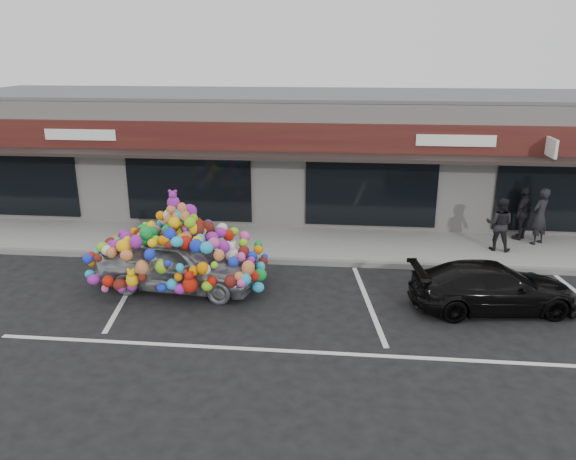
# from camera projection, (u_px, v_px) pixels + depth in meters

# --- Properties ---
(ground) EXTENTS (90.00, 90.00, 0.00)m
(ground) POSITION_uv_depth(u_px,v_px,m) (252.00, 300.00, 13.64)
(ground) COLOR black
(ground) RESTS_ON ground
(shop_building) EXTENTS (24.00, 7.20, 4.31)m
(shop_building) POSITION_uv_depth(u_px,v_px,m) (288.00, 151.00, 20.96)
(shop_building) COLOR beige
(shop_building) RESTS_ON ground
(sidewalk) EXTENTS (26.00, 3.00, 0.15)m
(sidewalk) POSITION_uv_depth(u_px,v_px,m) (273.00, 243.00, 17.40)
(sidewalk) COLOR gray
(sidewalk) RESTS_ON ground
(kerb) EXTENTS (26.00, 0.18, 0.16)m
(kerb) POSITION_uv_depth(u_px,v_px,m) (266.00, 261.00, 15.98)
(kerb) COLOR slate
(kerb) RESTS_ON ground
(parking_stripe_left) EXTENTS (0.73, 4.37, 0.01)m
(parking_stripe_left) POSITION_uv_depth(u_px,v_px,m) (128.00, 291.00, 14.14)
(parking_stripe_left) COLOR silver
(parking_stripe_left) RESTS_ON ground
(parking_stripe_mid) EXTENTS (0.73, 4.37, 0.01)m
(parking_stripe_mid) POSITION_uv_depth(u_px,v_px,m) (368.00, 302.00, 13.55)
(parking_stripe_mid) COLOR silver
(parking_stripe_mid) RESTS_ON ground
(lane_line) EXTENTS (14.00, 0.12, 0.01)m
(lane_line) POSITION_uv_depth(u_px,v_px,m) (332.00, 353.00, 11.27)
(lane_line) COLOR silver
(lane_line) RESTS_ON ground
(toy_car) EXTENTS (2.96, 4.54, 2.53)m
(toy_car) POSITION_uv_depth(u_px,v_px,m) (178.00, 256.00, 14.12)
(toy_car) COLOR gray
(toy_car) RESTS_ON ground
(black_sedan) EXTENTS (2.07, 4.00, 1.11)m
(black_sedan) POSITION_uv_depth(u_px,v_px,m) (493.00, 287.00, 13.03)
(black_sedan) COLOR black
(black_sedan) RESTS_ON ground
(pedestrian_a) EXTENTS (0.76, 0.72, 1.75)m
(pedestrian_a) POSITION_uv_depth(u_px,v_px,m) (540.00, 216.00, 16.88)
(pedestrian_a) COLOR black
(pedestrian_a) RESTS_ON sidewalk
(pedestrian_b) EXTENTS (0.92, 0.80, 1.58)m
(pedestrian_b) POSITION_uv_depth(u_px,v_px,m) (499.00, 224.00, 16.39)
(pedestrian_b) COLOR black
(pedestrian_b) RESTS_ON sidewalk
(pedestrian_c) EXTENTS (1.02, 0.93, 1.67)m
(pedestrian_c) POSITION_uv_depth(u_px,v_px,m) (523.00, 213.00, 17.32)
(pedestrian_c) COLOR black
(pedestrian_c) RESTS_ON sidewalk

